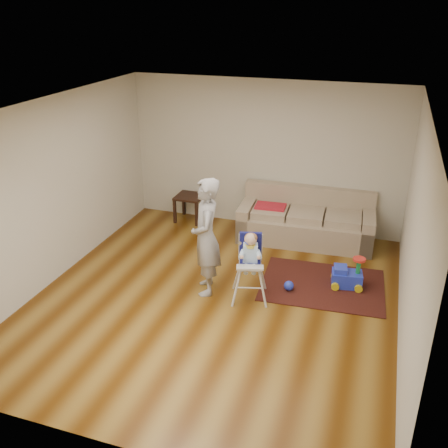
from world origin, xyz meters
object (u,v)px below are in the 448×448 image
(ride_on_toy, at_px, (348,272))
(high_chair, at_px, (250,267))
(toy_ball, at_px, (289,286))
(adult, at_px, (206,237))
(sofa, at_px, (306,217))
(side_table, at_px, (190,208))

(ride_on_toy, distance_m, high_chair, 1.51)
(toy_ball, distance_m, adult, 1.43)
(toy_ball, bearing_deg, high_chair, -144.48)
(sofa, bearing_deg, toy_ball, -90.92)
(adult, bearing_deg, side_table, -174.27)
(ride_on_toy, relative_size, toy_ball, 3.31)
(sofa, height_order, side_table, sofa)
(toy_ball, distance_m, high_chair, 0.74)
(sofa, xyz_separation_m, high_chair, (-0.42, -2.13, 0.05))
(side_table, distance_m, adult, 2.68)
(high_chair, bearing_deg, ride_on_toy, 15.02)
(sofa, bearing_deg, high_chair, -104.66)
(side_table, distance_m, toy_ball, 3.06)
(ride_on_toy, bearing_deg, sofa, 113.74)
(sofa, relative_size, high_chair, 2.30)
(side_table, height_order, high_chair, high_chair)
(ride_on_toy, xyz_separation_m, toy_ball, (-0.79, -0.39, -0.17))
(ride_on_toy, xyz_separation_m, high_chair, (-1.29, -0.75, 0.24))
(sofa, height_order, toy_ball, sofa)
(sofa, xyz_separation_m, adult, (-1.07, -2.12, 0.42))
(side_table, bearing_deg, high_chair, -51.51)
(ride_on_toy, bearing_deg, high_chair, -158.32)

